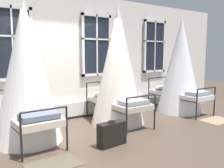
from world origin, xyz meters
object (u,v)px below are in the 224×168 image
cot_third (118,67)px  cot_fourth (180,67)px  cot_second (26,73)px  suitcase_dark (112,134)px

cot_third → cot_fourth: cot_third is taller
cot_second → cot_fourth: bearing=-91.9°
cot_third → suitcase_dark: bearing=141.3°
cot_second → suitcase_dark: 1.98m
cot_fourth → suitcase_dark: (-3.16, -1.09, -1.09)m
suitcase_dark → cot_third: bearing=45.1°
cot_second → cot_third: (2.16, 0.02, 0.05)m
cot_third → cot_second: bearing=92.0°
cot_fourth → suitcase_dark: bearing=109.0°
cot_third → suitcase_dark: (-0.96, -1.15, -1.15)m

